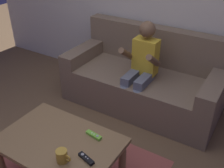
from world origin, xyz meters
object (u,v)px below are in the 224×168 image
object	(u,v)px
person_seated_on_couch	(141,65)
game_remote_black_near_edge	(86,158)
couch	(144,80)
coffee_table	(60,147)
game_remote_lime_center	(94,135)
coffee_mug	(62,156)

from	to	relation	value
person_seated_on_couch	game_remote_black_near_edge	xyz separation A→B (m)	(0.19, -1.23, -0.14)
couch	person_seated_on_couch	distance (m)	0.34
couch	coffee_table	distance (m)	1.38
game_remote_black_near_edge	game_remote_lime_center	distance (m)	0.24
person_seated_on_couch	game_remote_lime_center	xyz separation A→B (m)	(0.10, -1.01, -0.14)
couch	game_remote_black_near_edge	bearing A→B (deg)	-80.78
game_remote_black_near_edge	couch	bearing A→B (deg)	99.22
game_remote_lime_center	coffee_table	bearing A→B (deg)	-138.14
person_seated_on_couch	coffee_mug	distance (m)	1.33
coffee_table	game_remote_black_near_edge	bearing A→B (deg)	-9.15
game_remote_black_near_edge	coffee_mug	size ratio (longest dim) A/B	1.22
person_seated_on_couch	game_remote_lime_center	size ratio (longest dim) A/B	7.06
game_remote_black_near_edge	coffee_mug	bearing A→B (deg)	-144.24
coffee_table	game_remote_lime_center	bearing A→B (deg)	41.86
game_remote_lime_center	coffee_mug	bearing A→B (deg)	-97.00
couch	coffee_mug	bearing A→B (deg)	-86.25
couch	game_remote_black_near_edge	size ratio (longest dim) A/B	11.92
game_remote_black_near_edge	game_remote_lime_center	size ratio (longest dim) A/B	1.01
coffee_table	couch	bearing A→B (deg)	87.48
person_seated_on_couch	game_remote_lime_center	bearing A→B (deg)	-84.32
game_remote_lime_center	game_remote_black_near_edge	bearing A→B (deg)	-67.77
coffee_table	game_remote_black_near_edge	xyz separation A→B (m)	(0.29, -0.05, 0.08)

